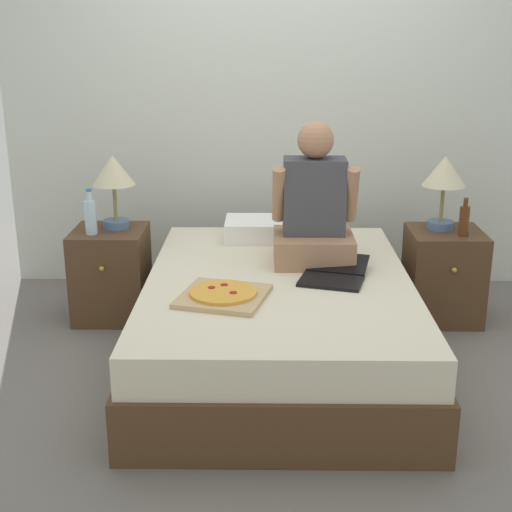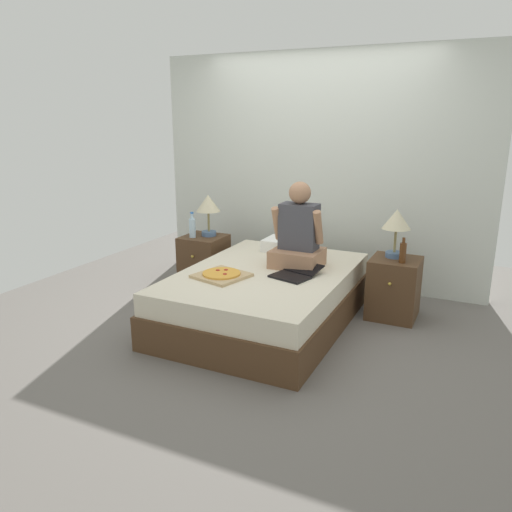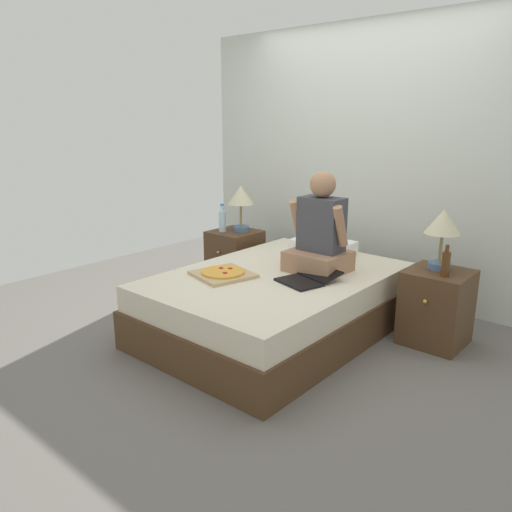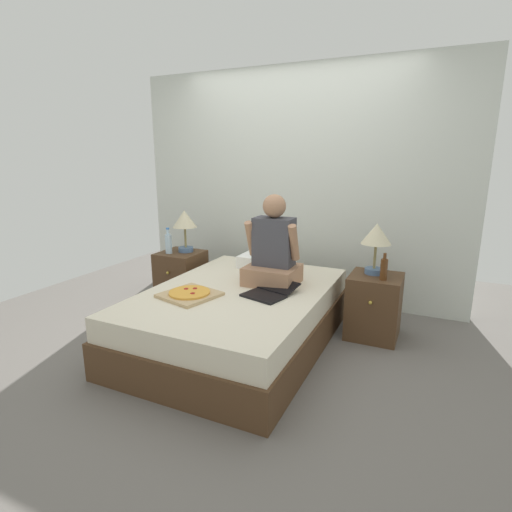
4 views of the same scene
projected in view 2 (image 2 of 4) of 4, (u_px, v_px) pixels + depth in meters
name	position (u px, v px, depth m)	size (l,w,h in m)	color
ground_plane	(265.00, 321.00, 4.61)	(5.70, 5.70, 0.00)	#66605B
wall_back	(318.00, 171.00, 5.46)	(3.70, 0.12, 2.50)	silver
bed	(265.00, 297.00, 4.54)	(1.43, 2.03, 0.48)	#4C331E
nightstand_left	(204.00, 261.00, 5.50)	(0.44, 0.47, 0.57)	#4C331E
lamp_on_left_nightstand	(208.00, 206.00, 5.36)	(0.26, 0.26, 0.45)	#4C6B93
water_bottle	(192.00, 227.00, 5.35)	(0.07, 0.07, 0.28)	silver
nightstand_right	(394.00, 288.00, 4.64)	(0.44, 0.47, 0.57)	#4C331E
lamp_on_right_nightstand	(397.00, 223.00, 4.54)	(0.26, 0.26, 0.45)	#4C6B93
beer_bottle	(403.00, 252.00, 4.43)	(0.06, 0.06, 0.23)	#512D14
pillow	(290.00, 245.00, 5.12)	(0.52, 0.34, 0.12)	white
person_seated	(298.00, 236.00, 4.56)	(0.47, 0.40, 0.78)	#A37556
laptop	(295.00, 274.00, 4.33)	(0.42, 0.48, 0.07)	black
pizza_box	(222.00, 275.00, 4.31)	(0.49, 0.49, 0.05)	tan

